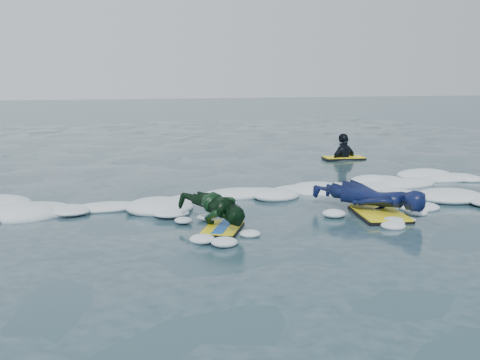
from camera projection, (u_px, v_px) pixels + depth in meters
name	position (u px, v px, depth m)	size (l,w,h in m)	color
ground	(223.00, 222.00, 8.34)	(120.00, 120.00, 0.00)	#1A3840
foam_band	(200.00, 207.00, 9.28)	(12.00, 3.10, 0.30)	white
prone_woman_unit	(371.00, 199.00, 8.74)	(1.29, 1.85, 0.46)	black
prone_child_unit	(218.00, 210.00, 7.91)	(0.81, 1.31, 0.48)	black
waiting_rider_unit	(344.00, 163.00, 14.94)	(1.11, 0.77, 1.51)	black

